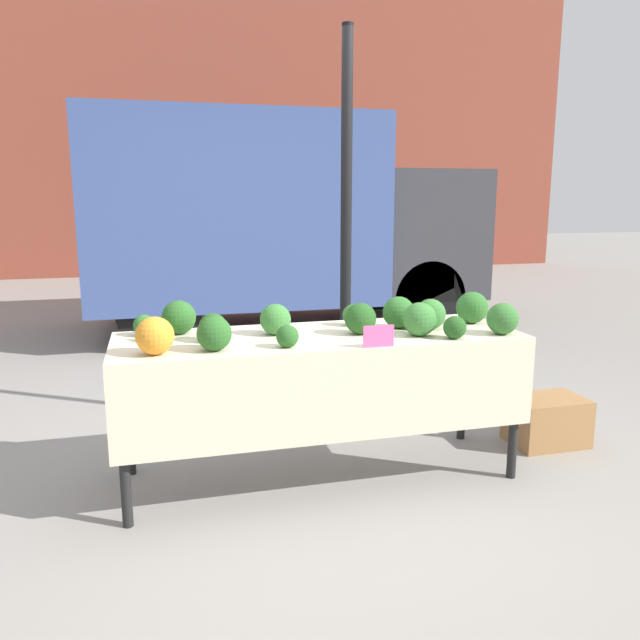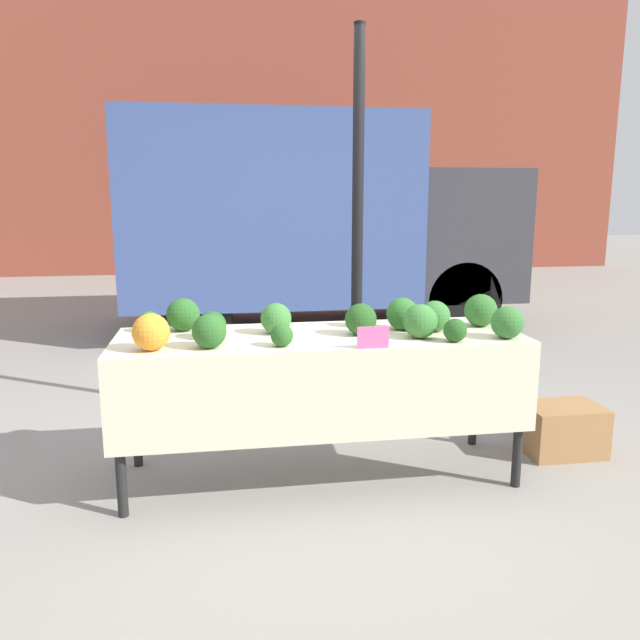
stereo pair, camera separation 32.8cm
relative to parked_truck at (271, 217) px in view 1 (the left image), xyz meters
The scene contains 23 objects.
ground_plane 4.28m from the parked_truck, 96.96° to the right, with size 40.00×40.00×0.00m, color gray.
building_facade 6.10m from the parked_truck, 94.87° to the left, with size 16.00×0.60×6.22m.
tent_pole 3.43m from the parked_truck, 92.65° to the right, with size 0.07×0.07×2.52m.
parked_truck is the anchor object (origin of this frame).
market_table 4.18m from the parked_truck, 96.86° to the right, with size 2.14×0.71×0.80m.
orange_cauliflower 4.49m from the parked_truck, 107.45° to the right, with size 0.18×0.18×0.18m.
romanesco_head 4.23m from the parked_truck, 108.79° to the right, with size 0.15×0.15×0.12m.
broccoli_head_0 4.01m from the parked_truck, 90.40° to the right, with size 0.18×0.18×0.18m.
broccoli_head_1 4.36m from the parked_truck, 99.54° to the right, with size 0.11×0.11×0.11m.
broccoli_head_2 4.12m from the parked_truck, 93.96° to the right, with size 0.17×0.17×0.17m.
broccoli_head_3 3.90m from the parked_truck, 93.71° to the right, with size 0.12×0.12×0.12m.
broccoli_head_4 4.23m from the parked_truck, 89.96° to the right, with size 0.18×0.18×0.18m.
broccoli_head_5 4.09m from the parked_truck, 88.13° to the right, with size 0.17×0.17×0.17m.
broccoli_head_6 4.07m from the parked_truck, 100.26° to the right, with size 0.16×0.16×0.16m.
broccoli_head_7 4.34m from the parked_truck, 88.00° to the right, with size 0.12×0.12×0.12m.
broccoli_head_8 4.04m from the parked_truck, 107.56° to the right, with size 0.18×0.18×0.18m.
broccoli_head_9 4.41m from the parked_truck, 104.08° to the right, with size 0.17×0.17×0.17m.
broccoli_head_10 4.33m from the parked_truck, 84.10° to the right, with size 0.17×0.17×0.17m.
broccoli_head_11 4.10m from the parked_truck, 109.98° to the right, with size 0.11×0.11×0.11m.
broccoli_head_12 4.21m from the parked_truck, 104.58° to the right, with size 0.14×0.14×0.14m.
broccoli_head_13 4.02m from the parked_truck, 83.79° to the right, with size 0.18×0.18×0.18m.
price_sign 4.42m from the parked_truck, 93.79° to the right, with size 0.16×0.01×0.11m.
produce_crate 4.25m from the parked_truck, 76.01° to the right, with size 0.45×0.32×0.30m.
Camera 1 is at (-0.83, -3.12, 1.52)m, focal length 35.00 mm.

